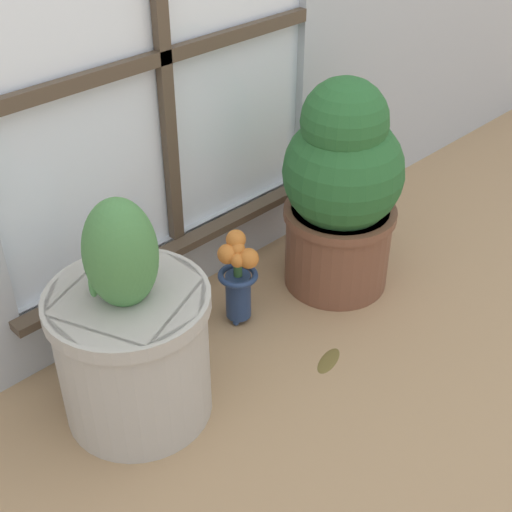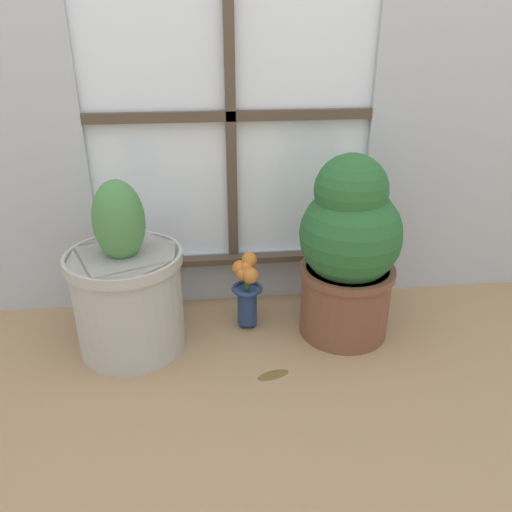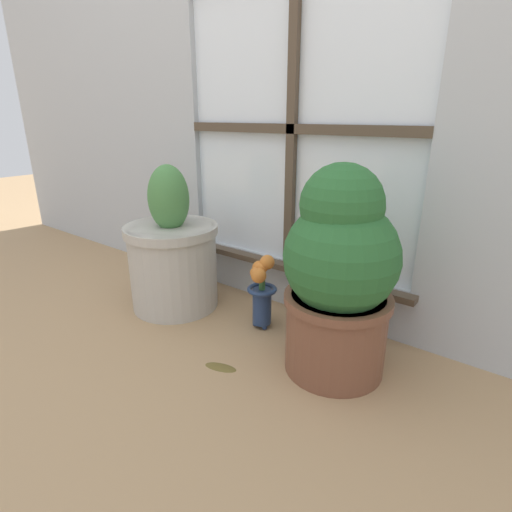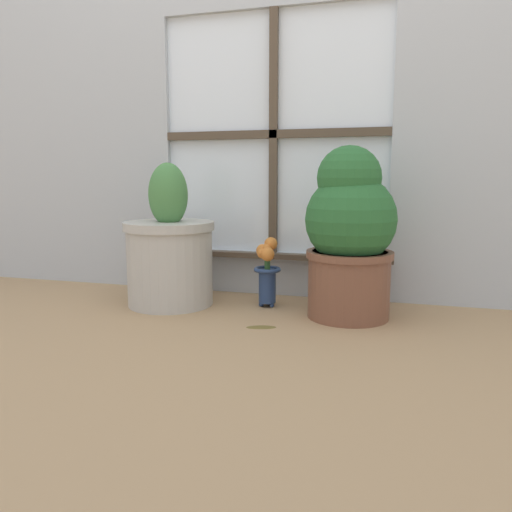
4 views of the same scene
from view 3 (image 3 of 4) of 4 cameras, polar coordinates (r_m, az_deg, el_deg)
The scene contains 5 objects.
ground_plane at distance 1.36m, azimuth -10.48°, elevation -15.81°, with size 10.00×10.00×0.00m, color tan.
potted_plant_left at distance 1.70m, azimuth -11.80°, elevation 0.17°, with size 0.38×0.38×0.60m.
potted_plant_right at distance 1.23m, azimuth 11.81°, elevation -2.65°, with size 0.35×0.35×0.66m.
flower_vase at distance 1.51m, azimuth 0.81°, elevation -4.72°, with size 0.11×0.12×0.29m.
fallen_leaf at distance 1.36m, azimuth -5.08°, elevation -15.45°, with size 0.12×0.07×0.01m.
Camera 3 is at (0.86, -0.72, 0.78)m, focal length 28.00 mm.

